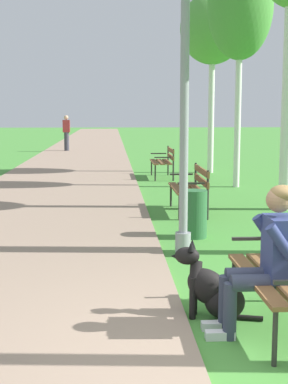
{
  "coord_description": "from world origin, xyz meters",
  "views": [
    {
      "loc": [
        -0.95,
        -3.79,
        1.84
      ],
      "look_at": [
        -0.57,
        2.69,
        0.9
      ],
      "focal_mm": 52.4,
      "sensor_mm": 36.0,
      "label": 1
    }
  ],
  "objects_px": {
    "dog_black": "(213,290)",
    "person_seated_on_near_bench": "(266,254)",
    "birch_tree_fourth": "(240,7)",
    "litter_bin": "(195,214)",
    "park_bench_mid": "(191,185)",
    "pedestrian_distant": "(66,133)",
    "lamp_post_near": "(184,101)",
    "park_bench_far": "(164,160)",
    "birch_tree_fifth": "(213,30)",
    "park_bench_near": "(287,271)"
  },
  "relations": [
    {
      "from": "park_bench_far",
      "to": "birch_tree_fourth",
      "type": "bearing_deg",
      "value": -50.57
    },
    {
      "from": "dog_black",
      "to": "birch_tree_fifth",
      "type": "bearing_deg",
      "value": 80.08
    },
    {
      "from": "dog_black",
      "to": "litter_bin",
      "type": "bearing_deg",
      "value": 84.44
    },
    {
      "from": "park_bench_far",
      "to": "birch_tree_fourth",
      "type": "relative_size",
      "value": 0.27
    },
    {
      "from": "park_bench_near",
      "to": "person_seated_on_near_bench",
      "type": "xyz_separation_m",
      "value": [
        -0.21,
        -0.08,
        0.17
      ]
    },
    {
      "from": "birch_tree_fourth",
      "to": "pedestrian_distant",
      "type": "height_order",
      "value": "birch_tree_fourth"
    },
    {
      "from": "birch_tree_fifth",
      "to": "dog_black",
      "type": "bearing_deg",
      "value": -99.92
    },
    {
      "from": "dog_black",
      "to": "birch_tree_fourth",
      "type": "height_order",
      "value": "birch_tree_fourth"
    },
    {
      "from": "park_bench_far",
      "to": "birch_tree_fourth",
      "type": "xyz_separation_m",
      "value": [
        1.59,
        -1.93,
        3.74
      ]
    },
    {
      "from": "lamp_post_near",
      "to": "pedestrian_distant",
      "type": "xyz_separation_m",
      "value": [
        -2.95,
        18.88,
        -1.12
      ]
    },
    {
      "from": "person_seated_on_near_bench",
      "to": "litter_bin",
      "type": "distance_m",
      "value": 3.61
    },
    {
      "from": "dog_black",
      "to": "litter_bin",
      "type": "distance_m",
      "value": 3.24
    },
    {
      "from": "park_bench_far",
      "to": "litter_bin",
      "type": "xyz_separation_m",
      "value": [
        -0.24,
        -7.36,
        -0.16
      ]
    },
    {
      "from": "lamp_post_near",
      "to": "litter_bin",
      "type": "relative_size",
      "value": 5.41
    },
    {
      "from": "park_bench_far",
      "to": "birch_tree_fourth",
      "type": "height_order",
      "value": "birch_tree_fourth"
    },
    {
      "from": "lamp_post_near",
      "to": "birch_tree_fourth",
      "type": "xyz_separation_m",
      "value": [
        2.13,
        6.44,
        2.28
      ]
    },
    {
      "from": "park_bench_near",
      "to": "lamp_post_near",
      "type": "xyz_separation_m",
      "value": [
        -0.56,
        2.5,
        1.45
      ]
    },
    {
      "from": "lamp_post_near",
      "to": "birch_tree_fifth",
      "type": "height_order",
      "value": "birch_tree_fifth"
    },
    {
      "from": "park_bench_near",
      "to": "lamp_post_near",
      "type": "distance_m",
      "value": 2.95
    },
    {
      "from": "litter_bin",
      "to": "pedestrian_distant",
      "type": "xyz_separation_m",
      "value": [
        -3.25,
        17.86,
        0.49
      ]
    },
    {
      "from": "person_seated_on_near_bench",
      "to": "birch_tree_fifth",
      "type": "distance_m",
      "value": 12.86
    },
    {
      "from": "dog_black",
      "to": "birch_tree_fifth",
      "type": "height_order",
      "value": "birch_tree_fifth"
    },
    {
      "from": "park_bench_mid",
      "to": "litter_bin",
      "type": "distance_m",
      "value": 2.03
    },
    {
      "from": "park_bench_far",
      "to": "lamp_post_near",
      "type": "relative_size",
      "value": 0.4
    },
    {
      "from": "park_bench_mid",
      "to": "birch_tree_fifth",
      "type": "distance_m",
      "value": 7.74
    },
    {
      "from": "birch_tree_fourth",
      "to": "litter_bin",
      "type": "bearing_deg",
      "value": -108.65
    },
    {
      "from": "park_bench_near",
      "to": "park_bench_mid",
      "type": "height_order",
      "value": "same"
    },
    {
      "from": "park_bench_near",
      "to": "person_seated_on_near_bench",
      "type": "distance_m",
      "value": 0.28
    },
    {
      "from": "litter_bin",
      "to": "pedestrian_distant",
      "type": "height_order",
      "value": "pedestrian_distant"
    },
    {
      "from": "dog_black",
      "to": "litter_bin",
      "type": "relative_size",
      "value": 1.17
    },
    {
      "from": "dog_black",
      "to": "birch_tree_fourth",
      "type": "distance_m",
      "value": 9.77
    },
    {
      "from": "park_bench_mid",
      "to": "pedestrian_distant",
      "type": "bearing_deg",
      "value": 102.41
    },
    {
      "from": "park_bench_near",
      "to": "litter_bin",
      "type": "relative_size",
      "value": 2.14
    },
    {
      "from": "park_bench_near",
      "to": "birch_tree_fourth",
      "type": "bearing_deg",
      "value": 80.02
    },
    {
      "from": "person_seated_on_near_bench",
      "to": "park_bench_near",
      "type": "bearing_deg",
      "value": 22.15
    },
    {
      "from": "dog_black",
      "to": "person_seated_on_near_bench",
      "type": "bearing_deg",
      "value": -45.94
    },
    {
      "from": "lamp_post_near",
      "to": "birch_tree_fourth",
      "type": "relative_size",
      "value": 0.68
    },
    {
      "from": "park_bench_mid",
      "to": "birch_tree_fourth",
      "type": "relative_size",
      "value": 0.27
    },
    {
      "from": "dog_black",
      "to": "birch_tree_fourth",
      "type": "relative_size",
      "value": 0.15
    },
    {
      "from": "park_bench_far",
      "to": "birch_tree_fifth",
      "type": "height_order",
      "value": "birch_tree_fifth"
    },
    {
      "from": "park_bench_mid",
      "to": "lamp_post_near",
      "type": "relative_size",
      "value": 0.4
    },
    {
      "from": "lamp_post_near",
      "to": "birch_tree_fifth",
      "type": "xyz_separation_m",
      "value": [
        2.06,
        9.67,
        2.21
      ]
    },
    {
      "from": "dog_black",
      "to": "pedestrian_distant",
      "type": "bearing_deg",
      "value": 97.94
    },
    {
      "from": "park_bench_far",
      "to": "lamp_post_near",
      "type": "xyz_separation_m",
      "value": [
        -0.54,
        -8.38,
        1.45
      ]
    },
    {
      "from": "person_seated_on_near_bench",
      "to": "birch_tree_fourth",
      "type": "distance_m",
      "value": 9.87
    },
    {
      "from": "dog_black",
      "to": "birch_tree_fourth",
      "type": "bearing_deg",
      "value": 76.07
    },
    {
      "from": "person_seated_on_near_bench",
      "to": "dog_black",
      "type": "distance_m",
      "value": 0.67
    },
    {
      "from": "park_bench_mid",
      "to": "birch_tree_fifth",
      "type": "xyz_separation_m",
      "value": [
        1.53,
        6.65,
        3.67
      ]
    },
    {
      "from": "park_bench_near",
      "to": "dog_black",
      "type": "relative_size",
      "value": 1.83
    },
    {
      "from": "park_bench_mid",
      "to": "lamp_post_near",
      "type": "bearing_deg",
      "value": -100.07
    }
  ]
}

